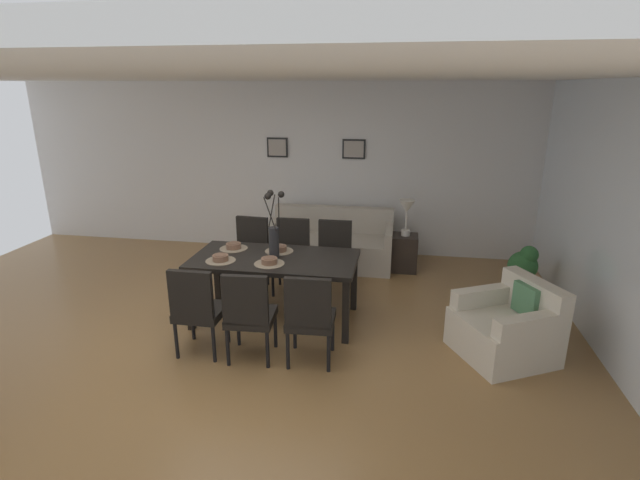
{
  "coord_description": "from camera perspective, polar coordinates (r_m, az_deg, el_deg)",
  "views": [
    {
      "loc": [
        1.63,
        -4.11,
        2.53
      ],
      "look_at": [
        0.78,
        0.78,
        0.94
      ],
      "focal_mm": 27.13,
      "sensor_mm": 36.0,
      "label": 1
    }
  ],
  "objects": [
    {
      "name": "sofa",
      "position": [
        7.14,
        1.3,
        -0.65
      ],
      "size": [
        1.79,
        0.84,
        0.8
      ],
      "color": "#B2A899",
      "rests_on": "ground"
    },
    {
      "name": "ceiling_panel",
      "position": [
        4.8,
        -10.61,
        18.78
      ],
      "size": [
        9.0,
        7.2,
        0.08
      ],
      "primitive_type": "cube",
      "color": "white"
    },
    {
      "name": "table_lamp",
      "position": [
        6.81,
        10.2,
        3.54
      ],
      "size": [
        0.22,
        0.22,
        0.51
      ],
      "color": "beige",
      "rests_on": "side_table"
    },
    {
      "name": "dining_chair_near_left",
      "position": [
        4.81,
        -14.29,
        -7.63
      ],
      "size": [
        0.44,
        0.44,
        0.92
      ],
      "color": "black",
      "rests_on": "ground"
    },
    {
      "name": "placemat_near_right",
      "position": [
        5.65,
        -10.15,
        -0.99
      ],
      "size": [
        0.32,
        0.32,
        0.01
      ],
      "primitive_type": "cylinder",
      "color": "#7F705B",
      "rests_on": "dining_table"
    },
    {
      "name": "armchair",
      "position": [
        5.1,
        21.24,
        -9.65
      ],
      "size": [
        1.08,
        1.08,
        0.75
      ],
      "color": "beige",
      "rests_on": "ground"
    },
    {
      "name": "framed_picture_center",
      "position": [
        7.38,
        4.01,
        10.65
      ],
      "size": [
        0.35,
        0.03,
        0.29
      ],
      "color": "black"
    },
    {
      "name": "side_table",
      "position": [
        6.98,
        9.92,
        -1.5
      ],
      "size": [
        0.36,
        0.36,
        0.52
      ],
      "primitive_type": "cube",
      "color": "black",
      "rests_on": "ground"
    },
    {
      "name": "bowl_near_left",
      "position": [
        5.27,
        -11.67,
        -2.02
      ],
      "size": [
        0.17,
        0.17,
        0.07
      ],
      "color": "brown",
      "rests_on": "dining_table"
    },
    {
      "name": "bowl_far_left",
      "position": [
        5.11,
        -6.0,
        -2.4
      ],
      "size": [
        0.17,
        0.17,
        0.07
      ],
      "color": "brown",
      "rests_on": "dining_table"
    },
    {
      "name": "centerpiece_vase",
      "position": [
        5.22,
        -5.47,
        0.88
      ],
      "size": [
        0.21,
        0.23,
        0.73
      ],
      "color": "#232326",
      "rests_on": "dining_table"
    },
    {
      "name": "ground_plane",
      "position": [
        5.09,
        -10.48,
        -12.37
      ],
      "size": [
        9.0,
        9.0,
        0.0
      ],
      "primitive_type": "plane",
      "color": "olive"
    },
    {
      "name": "placemat_near_left",
      "position": [
        5.29,
        -11.64,
        -2.39
      ],
      "size": [
        0.32,
        0.32,
        0.01
      ],
      "primitive_type": "cylinder",
      "color": "#7F705B",
      "rests_on": "dining_table"
    },
    {
      "name": "bowl_far_right",
      "position": [
        5.48,
        -4.85,
        -0.94
      ],
      "size": [
        0.17,
        0.17,
        0.07
      ],
      "color": "brown",
      "rests_on": "dining_table"
    },
    {
      "name": "bowl_near_right",
      "position": [
        5.64,
        -10.17,
        -0.63
      ],
      "size": [
        0.17,
        0.17,
        0.07
      ],
      "color": "brown",
      "rests_on": "dining_table"
    },
    {
      "name": "placemat_far_right",
      "position": [
        5.49,
        -4.84,
        -1.31
      ],
      "size": [
        0.32,
        0.32,
        0.01
      ],
      "primitive_type": "cylinder",
      "color": "#7F705B",
      "rests_on": "dining_table"
    },
    {
      "name": "dining_chair_mid_left",
      "position": [
        4.51,
        -1.23,
        -8.83
      ],
      "size": [
        0.46,
        0.46,
        0.92
      ],
      "color": "black",
      "rests_on": "ground"
    },
    {
      "name": "back_wall_panel",
      "position": [
        7.64,
        -2.65,
        8.45
      ],
      "size": [
        9.0,
        0.1,
        2.6
      ],
      "primitive_type": "cube",
      "color": "silver",
      "rests_on": "ground"
    },
    {
      "name": "potted_plant",
      "position": [
        6.51,
        22.83,
        -3.08
      ],
      "size": [
        0.36,
        0.36,
        0.67
      ],
      "color": "brown",
      "rests_on": "ground"
    },
    {
      "name": "framed_picture_left",
      "position": [
        7.59,
        -5.05,
        10.82
      ],
      "size": [
        0.32,
        0.03,
        0.3
      ],
      "color": "black"
    },
    {
      "name": "dining_chair_far_right",
      "position": [
        6.17,
        -3.36,
        -1.4
      ],
      "size": [
        0.45,
        0.45,
        0.92
      ],
      "color": "black",
      "rests_on": "ground"
    },
    {
      "name": "side_window_wall",
      "position": [
        5.09,
        32.84,
        0.87
      ],
      "size": [
        0.1,
        6.3,
        2.6
      ],
      "primitive_type": "cube",
      "color": "white",
      "rests_on": "ground"
    },
    {
      "name": "dining_table",
      "position": [
        5.33,
        -5.37,
        -2.83
      ],
      "size": [
        1.8,
        0.92,
        0.74
      ],
      "color": "black",
      "rests_on": "ground"
    },
    {
      "name": "placemat_far_left",
      "position": [
        5.12,
        -5.99,
        -2.79
      ],
      "size": [
        0.32,
        0.32,
        0.01
      ],
      "primitive_type": "cylinder",
      "color": "#7F705B",
      "rests_on": "dining_table"
    },
    {
      "name": "dining_chair_mid_right",
      "position": [
        6.07,
        1.64,
        -1.68
      ],
      "size": [
        0.45,
        0.45,
        0.92
      ],
      "color": "black",
      "rests_on": "ground"
    },
    {
      "name": "dining_chair_near_right",
      "position": [
        6.3,
        -8.27,
        -1.15
      ],
      "size": [
        0.47,
        0.47,
        0.92
      ],
      "color": "black",
      "rests_on": "ground"
    },
    {
      "name": "dining_chair_far_left",
      "position": [
        4.62,
        -8.38,
        -8.38
      ],
      "size": [
        0.47,
        0.47,
        0.92
      ],
      "color": "black",
      "rests_on": "ground"
    }
  ]
}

